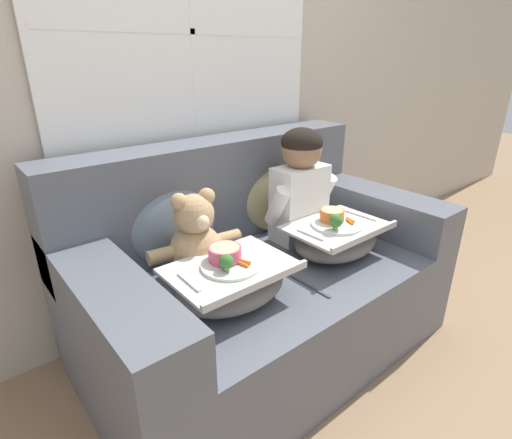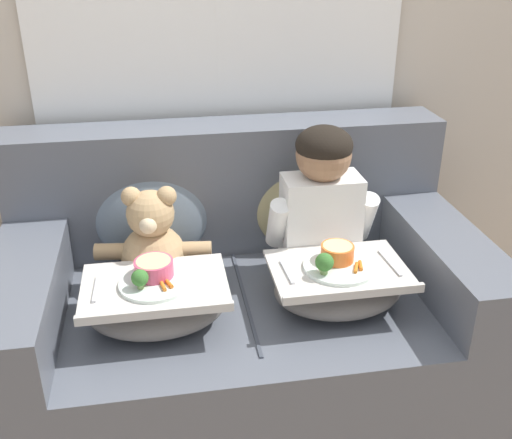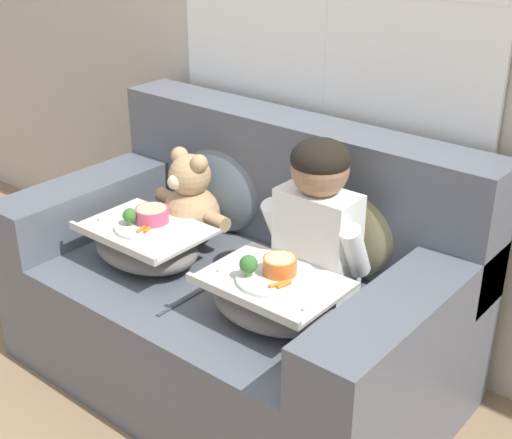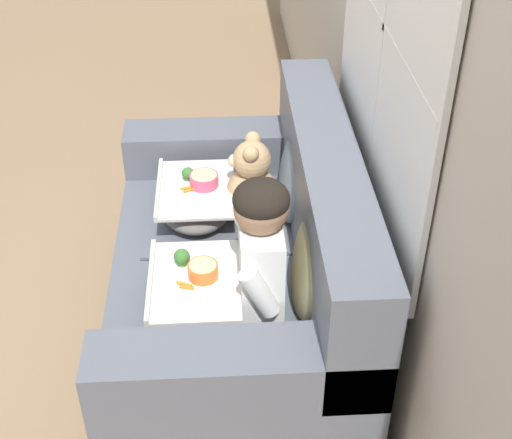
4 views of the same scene
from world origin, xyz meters
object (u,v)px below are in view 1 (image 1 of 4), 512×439
couch (257,278)px  teddy_bear (196,242)px  child_figure (300,180)px  lap_tray_child (336,238)px  lap_tray_teddy (231,282)px  throw_pillow_behind_child (274,190)px  throw_pillow_behind_teddy (172,217)px

couch → teddy_bear: couch is taller
couch → child_figure: child_figure is taller
couch → teddy_bear: bearing=174.7°
lap_tray_child → lap_tray_teddy: bearing=179.9°
throw_pillow_behind_child → lap_tray_teddy: (-0.59, -0.43, -0.12)m
lap_tray_teddy → lap_tray_child: bearing=-0.1°
couch → lap_tray_teddy: size_ratio=3.60×
throw_pillow_behind_child → throw_pillow_behind_teddy: bearing=180.0°
teddy_bear → throw_pillow_behind_child: bearing=17.9°
lap_tray_teddy → couch: bearing=35.0°
child_figure → lap_tray_teddy: 0.67m
teddy_bear → lap_tray_child: (0.59, -0.23, -0.08)m
couch → lap_tray_teddy: couch is taller
teddy_bear → lap_tray_teddy: 0.25m
lap_tray_child → lap_tray_teddy: (-0.59, 0.00, -0.00)m
child_figure → lap_tray_child: 0.32m
throw_pillow_behind_teddy → teddy_bear: size_ratio=1.11×
throw_pillow_behind_child → throw_pillow_behind_teddy: (-0.59, 0.00, 0.00)m
child_figure → lap_tray_child: bearing=-90.1°
throw_pillow_behind_child → lap_tray_child: throw_pillow_behind_child is taller
throw_pillow_behind_teddy → lap_tray_teddy: throw_pillow_behind_teddy is taller
teddy_bear → child_figure: bearing=0.4°
throw_pillow_behind_child → lap_tray_child: (-0.00, -0.43, -0.12)m
couch → throw_pillow_behind_child: (0.30, 0.22, 0.32)m
teddy_bear → lap_tray_teddy: bearing=-89.9°
couch → throw_pillow_behind_teddy: couch is taller
throw_pillow_behind_child → child_figure: 0.21m
throw_pillow_behind_child → child_figure: (-0.00, -0.19, 0.10)m
couch → child_figure: size_ratio=2.96×
couch → throw_pillow_behind_teddy: 0.49m
throw_pillow_behind_teddy → teddy_bear: (-0.00, -0.19, -0.05)m
couch → child_figure: 0.51m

